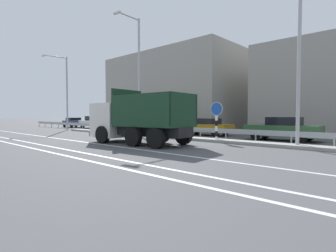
{
  "coord_description": "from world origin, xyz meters",
  "views": [
    {
      "loc": [
        10.14,
        -11.66,
        1.69
      ],
      "look_at": [
        -1.18,
        0.59,
        1.0
      ],
      "focal_mm": 28.0,
      "sensor_mm": 36.0,
      "label": 1
    }
  ],
  "objects_px": {
    "street_lamp_1": "(137,71)",
    "median_road_sign": "(216,120)",
    "dump_truck": "(130,122)",
    "street_lamp_0": "(65,89)",
    "parked_car_2": "(125,124)",
    "parked_car_5": "(282,129)",
    "parked_car_4": "(206,127)",
    "parked_car_1": "(94,122)",
    "parked_car_0": "(74,122)",
    "street_lamp_2": "(298,52)",
    "parked_car_3": "(162,124)"
  },
  "relations": [
    {
      "from": "parked_car_0",
      "to": "parked_car_3",
      "type": "relative_size",
      "value": 0.95
    },
    {
      "from": "dump_truck",
      "to": "street_lamp_0",
      "type": "distance_m",
      "value": 17.04
    },
    {
      "from": "street_lamp_2",
      "to": "parked_car_4",
      "type": "xyz_separation_m",
      "value": [
        -8.36,
        4.09,
        -4.15
      ]
    },
    {
      "from": "parked_car_2",
      "to": "parked_car_3",
      "type": "bearing_deg",
      "value": 88.75
    },
    {
      "from": "dump_truck",
      "to": "parked_car_5",
      "type": "xyz_separation_m",
      "value": [
        6.35,
        7.71,
        -0.46
      ]
    },
    {
      "from": "parked_car_0",
      "to": "parked_car_4",
      "type": "height_order",
      "value": "parked_car_4"
    },
    {
      "from": "street_lamp_1",
      "to": "street_lamp_2",
      "type": "bearing_deg",
      "value": 0.3
    },
    {
      "from": "street_lamp_0",
      "to": "street_lamp_1",
      "type": "bearing_deg",
      "value": 0.96
    },
    {
      "from": "dump_truck",
      "to": "parked_car_2",
      "type": "xyz_separation_m",
      "value": [
        -10.71,
        7.96,
        -0.54
      ]
    },
    {
      "from": "street_lamp_1",
      "to": "parked_car_0",
      "type": "relative_size",
      "value": 2.4
    },
    {
      "from": "parked_car_1",
      "to": "parked_car_2",
      "type": "bearing_deg",
      "value": -87.15
    },
    {
      "from": "street_lamp_2",
      "to": "parked_car_3",
      "type": "bearing_deg",
      "value": 163.36
    },
    {
      "from": "median_road_sign",
      "to": "street_lamp_1",
      "type": "height_order",
      "value": "street_lamp_1"
    },
    {
      "from": "dump_truck",
      "to": "street_lamp_2",
      "type": "xyz_separation_m",
      "value": [
        8.31,
        4.03,
        3.63
      ]
    },
    {
      "from": "parked_car_0",
      "to": "street_lamp_0",
      "type": "bearing_deg",
      "value": 60.02
    },
    {
      "from": "dump_truck",
      "to": "parked_car_2",
      "type": "distance_m",
      "value": 13.35
    },
    {
      "from": "dump_truck",
      "to": "parked_car_2",
      "type": "height_order",
      "value": "dump_truck"
    },
    {
      "from": "parked_car_1",
      "to": "parked_car_2",
      "type": "xyz_separation_m",
      "value": [
        6.48,
        -0.05,
        -0.08
      ]
    },
    {
      "from": "street_lamp_1",
      "to": "parked_car_3",
      "type": "height_order",
      "value": "street_lamp_1"
    },
    {
      "from": "street_lamp_0",
      "to": "parked_car_3",
      "type": "distance_m",
      "value": 12.64
    },
    {
      "from": "dump_truck",
      "to": "parked_car_4",
      "type": "xyz_separation_m",
      "value": [
        -0.05,
        8.12,
        -0.52
      ]
    },
    {
      "from": "parked_car_2",
      "to": "parked_car_4",
      "type": "distance_m",
      "value": 10.66
    },
    {
      "from": "street_lamp_0",
      "to": "parked_car_0",
      "type": "bearing_deg",
      "value": 145.45
    },
    {
      "from": "street_lamp_1",
      "to": "parked_car_1",
      "type": "height_order",
      "value": "street_lamp_1"
    },
    {
      "from": "street_lamp_1",
      "to": "parked_car_1",
      "type": "xyz_separation_m",
      "value": [
        -13.25,
        4.05,
        -4.53
      ]
    },
    {
      "from": "parked_car_0",
      "to": "parked_car_4",
      "type": "bearing_deg",
      "value": 95.41
    },
    {
      "from": "street_lamp_0",
      "to": "parked_car_4",
      "type": "distance_m",
      "value": 17.25
    },
    {
      "from": "street_lamp_2",
      "to": "parked_car_0",
      "type": "bearing_deg",
      "value": 172.94
    },
    {
      "from": "dump_truck",
      "to": "parked_car_4",
      "type": "relative_size",
      "value": 1.47
    },
    {
      "from": "dump_truck",
      "to": "parked_car_3",
      "type": "bearing_deg",
      "value": 27.41
    },
    {
      "from": "street_lamp_1",
      "to": "parked_car_4",
      "type": "height_order",
      "value": "street_lamp_1"
    },
    {
      "from": "street_lamp_0",
      "to": "street_lamp_2",
      "type": "bearing_deg",
      "value": 0.63
    },
    {
      "from": "dump_truck",
      "to": "parked_car_5",
      "type": "height_order",
      "value": "dump_truck"
    },
    {
      "from": "dump_truck",
      "to": "parked_car_0",
      "type": "distance_m",
      "value": 23.46
    },
    {
      "from": "parked_car_3",
      "to": "parked_car_0",
      "type": "bearing_deg",
      "value": 91.27
    },
    {
      "from": "parked_car_0",
      "to": "parked_car_3",
      "type": "bearing_deg",
      "value": 95.27
    },
    {
      "from": "street_lamp_0",
      "to": "parked_car_5",
      "type": "xyz_separation_m",
      "value": [
        22.61,
        3.96,
        -3.89
      ]
    },
    {
      "from": "parked_car_4",
      "to": "parked_car_5",
      "type": "distance_m",
      "value": 6.41
    },
    {
      "from": "dump_truck",
      "to": "street_lamp_2",
      "type": "distance_m",
      "value": 9.92
    },
    {
      "from": "parked_car_1",
      "to": "parked_car_2",
      "type": "height_order",
      "value": "parked_car_1"
    },
    {
      "from": "street_lamp_1",
      "to": "median_road_sign",
      "type": "bearing_deg",
      "value": 0.85
    },
    {
      "from": "parked_car_3",
      "to": "parked_car_4",
      "type": "xyz_separation_m",
      "value": [
        4.95,
        0.11,
        -0.08
      ]
    },
    {
      "from": "parked_car_2",
      "to": "street_lamp_2",
      "type": "bearing_deg",
      "value": 76.62
    },
    {
      "from": "parked_car_0",
      "to": "parked_car_2",
      "type": "xyz_separation_m",
      "value": [
        11.42,
        0.17,
        0.01
      ]
    },
    {
      "from": "dump_truck",
      "to": "median_road_sign",
      "type": "bearing_deg",
      "value": -45.65
    },
    {
      "from": "median_road_sign",
      "to": "parked_car_1",
      "type": "bearing_deg",
      "value": 169.26
    },
    {
      "from": "street_lamp_1",
      "to": "parked_car_4",
      "type": "relative_size",
      "value": 2.09
    },
    {
      "from": "parked_car_2",
      "to": "parked_car_5",
      "type": "bearing_deg",
      "value": 87.47
    },
    {
      "from": "dump_truck",
      "to": "street_lamp_2",
      "type": "relative_size",
      "value": 0.77
    },
    {
      "from": "parked_car_1",
      "to": "parked_car_4",
      "type": "xyz_separation_m",
      "value": [
        17.14,
        0.11,
        -0.06
      ]
    }
  ]
}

